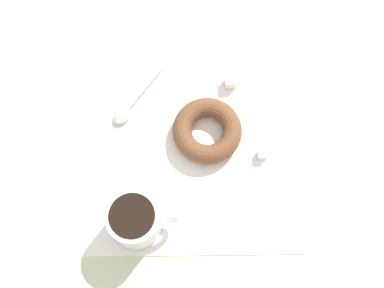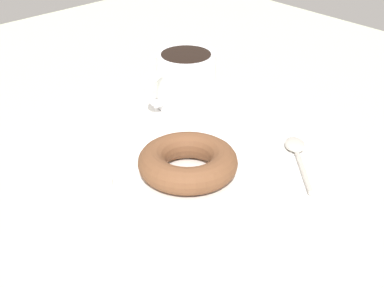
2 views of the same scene
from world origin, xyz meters
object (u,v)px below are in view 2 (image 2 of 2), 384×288
(spoon, at_px, (297,151))
(sugar_cube_extra, at_px, (211,216))
(coffee_cup, at_px, (185,79))
(sugar_cube, at_px, (103,180))
(donut, at_px, (191,161))

(spoon, relative_size, sugar_cube_extra, 5.57)
(coffee_cup, height_order, sugar_cube, coffee_cup)
(spoon, relative_size, sugar_cube, 7.12)
(sugar_cube, bearing_deg, coffee_cup, 24.50)
(coffee_cup, bearing_deg, donut, -130.17)
(donut, relative_size, sugar_cube, 7.83)
(sugar_cube, bearing_deg, spoon, -25.13)
(coffee_cup, relative_size, sugar_cube_extra, 5.90)
(spoon, bearing_deg, sugar_cube_extra, -169.82)
(coffee_cup, distance_m, sugar_cube_extra, 0.28)
(donut, xyz_separation_m, sugar_cube, (-0.09, 0.04, -0.01))
(sugar_cube, height_order, sugar_cube_extra, sugar_cube_extra)
(donut, bearing_deg, sugar_cube_extra, -121.20)
(sugar_cube_extra, bearing_deg, donut, 58.80)
(donut, distance_m, sugar_cube, 0.10)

